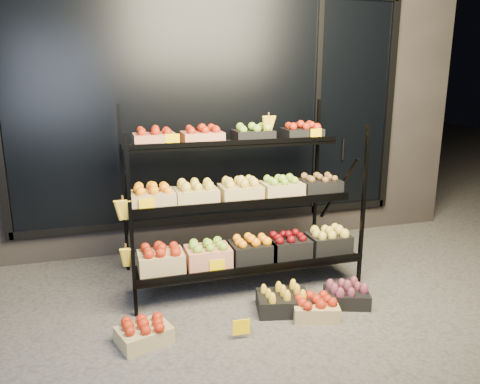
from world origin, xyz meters
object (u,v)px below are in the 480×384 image
object	(u,v)px
display_rack	(240,201)
floor_crate_midleft	(283,300)
floor_crate_left	(144,332)
floor_crate_midright	(315,307)

from	to	relation	value
display_rack	floor_crate_midleft	xyz separation A→B (m)	(0.17, -0.69, -0.69)
floor_crate_left	floor_crate_midright	world-z (taller)	floor_crate_left
floor_crate_midleft	floor_crate_left	bearing A→B (deg)	-160.24
display_rack	floor_crate_midleft	bearing A→B (deg)	-76.54
floor_crate_midleft	floor_crate_midright	size ratio (longest dim) A/B	1.14
display_rack	floor_crate_left	xyz separation A→B (m)	(-0.99, -0.84, -0.70)
floor_crate_left	display_rack	bearing A→B (deg)	22.56
floor_crate_left	floor_crate_midleft	xyz separation A→B (m)	(1.15, 0.15, 0.01)
display_rack	floor_crate_midright	world-z (taller)	display_rack
floor_crate_left	floor_crate_midleft	distance (m)	1.16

